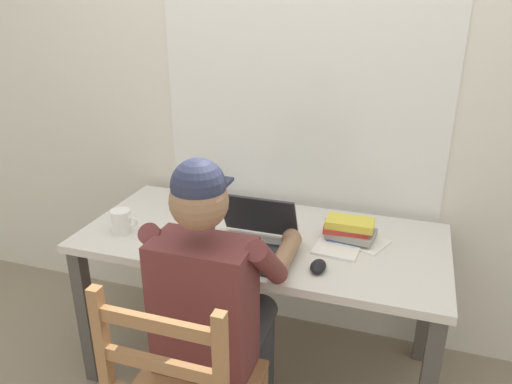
{
  "coord_description": "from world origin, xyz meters",
  "views": [
    {
      "loc": [
        0.58,
        -1.82,
        1.71
      ],
      "look_at": [
        -0.01,
        -0.05,
        0.95
      ],
      "focal_mm": 34.28,
      "sensor_mm": 36.0,
      "label": 1
    }
  ],
  "objects_px": {
    "desk": "(262,253)",
    "coffee_mug_dark": "(187,196)",
    "seated_person": "(216,296)",
    "book_stack_main": "(349,230)",
    "laptop": "(251,239)",
    "computer_mouse": "(318,266)",
    "coffee_mug_white": "(122,221)",
    "landscape_photo_print": "(208,210)"
  },
  "relations": [
    {
      "from": "desk",
      "to": "coffee_mug_dark",
      "type": "bearing_deg",
      "value": 155.66
    },
    {
      "from": "coffee_mug_dark",
      "to": "laptop",
      "type": "bearing_deg",
      "value": -37.79
    },
    {
      "from": "laptop",
      "to": "computer_mouse",
      "type": "xyz_separation_m",
      "value": [
        0.29,
        -0.07,
        -0.03
      ]
    },
    {
      "from": "seated_person",
      "to": "landscape_photo_print",
      "type": "xyz_separation_m",
      "value": [
        -0.29,
        0.61,
        0.04
      ]
    },
    {
      "from": "coffee_mug_dark",
      "to": "book_stack_main",
      "type": "xyz_separation_m",
      "value": [
        0.83,
        -0.14,
        0.01
      ]
    },
    {
      "from": "coffee_mug_dark",
      "to": "seated_person",
      "type": "bearing_deg",
      "value": -56.87
    },
    {
      "from": "computer_mouse",
      "to": "book_stack_main",
      "type": "relative_size",
      "value": 0.44
    },
    {
      "from": "coffee_mug_white",
      "to": "coffee_mug_dark",
      "type": "height_order",
      "value": "coffee_mug_white"
    },
    {
      "from": "laptop",
      "to": "landscape_photo_print",
      "type": "relative_size",
      "value": 2.57
    },
    {
      "from": "book_stack_main",
      "to": "landscape_photo_print",
      "type": "relative_size",
      "value": 1.74
    },
    {
      "from": "coffee_mug_dark",
      "to": "computer_mouse",
      "type": "bearing_deg",
      "value": -29.39
    },
    {
      "from": "desk",
      "to": "book_stack_main",
      "type": "relative_size",
      "value": 6.97
    },
    {
      "from": "seated_person",
      "to": "laptop",
      "type": "height_order",
      "value": "seated_person"
    },
    {
      "from": "coffee_mug_dark",
      "to": "desk",
      "type": "bearing_deg",
      "value": -24.34
    },
    {
      "from": "desk",
      "to": "coffee_mug_white",
      "type": "bearing_deg",
      "value": -164.07
    },
    {
      "from": "desk",
      "to": "computer_mouse",
      "type": "bearing_deg",
      "value": -36.35
    },
    {
      "from": "seated_person",
      "to": "book_stack_main",
      "type": "distance_m",
      "value": 0.65
    },
    {
      "from": "book_stack_main",
      "to": "coffee_mug_dark",
      "type": "bearing_deg",
      "value": 170.23
    },
    {
      "from": "laptop",
      "to": "coffee_mug_white",
      "type": "distance_m",
      "value": 0.59
    },
    {
      "from": "seated_person",
      "to": "coffee_mug_dark",
      "type": "bearing_deg",
      "value": 123.13
    },
    {
      "from": "book_stack_main",
      "to": "laptop",
      "type": "bearing_deg",
      "value": -150.0
    },
    {
      "from": "coffee_mug_dark",
      "to": "landscape_photo_print",
      "type": "bearing_deg",
      "value": -17.86
    },
    {
      "from": "seated_person",
      "to": "landscape_photo_print",
      "type": "height_order",
      "value": "seated_person"
    },
    {
      "from": "computer_mouse",
      "to": "coffee_mug_dark",
      "type": "bearing_deg",
      "value": 150.61
    },
    {
      "from": "book_stack_main",
      "to": "landscape_photo_print",
      "type": "height_order",
      "value": "book_stack_main"
    },
    {
      "from": "desk",
      "to": "coffee_mug_dark",
      "type": "relative_size",
      "value": 13.88
    },
    {
      "from": "seated_person",
      "to": "book_stack_main",
      "type": "relative_size",
      "value": 5.52
    },
    {
      "from": "desk",
      "to": "book_stack_main",
      "type": "bearing_deg",
      "value": 9.96
    },
    {
      "from": "seated_person",
      "to": "laptop",
      "type": "distance_m",
      "value": 0.31
    },
    {
      "from": "coffee_mug_dark",
      "to": "coffee_mug_white",
      "type": "bearing_deg",
      "value": -109.84
    },
    {
      "from": "computer_mouse",
      "to": "coffee_mug_white",
      "type": "xyz_separation_m",
      "value": [
        -0.89,
        0.05,
        0.04
      ]
    },
    {
      "from": "coffee_mug_white",
      "to": "book_stack_main",
      "type": "xyz_separation_m",
      "value": [
        0.96,
        0.23,
        -0.0
      ]
    },
    {
      "from": "desk",
      "to": "seated_person",
      "type": "relative_size",
      "value": 1.26
    },
    {
      "from": "seated_person",
      "to": "laptop",
      "type": "bearing_deg",
      "value": 83.09
    },
    {
      "from": "coffee_mug_dark",
      "to": "book_stack_main",
      "type": "relative_size",
      "value": 0.5
    },
    {
      "from": "coffee_mug_white",
      "to": "landscape_photo_print",
      "type": "xyz_separation_m",
      "value": [
        0.27,
        0.33,
        -0.05
      ]
    },
    {
      "from": "desk",
      "to": "coffee_mug_dark",
      "type": "height_order",
      "value": "coffee_mug_dark"
    },
    {
      "from": "seated_person",
      "to": "coffee_mug_white",
      "type": "xyz_separation_m",
      "value": [
        -0.56,
        0.27,
        0.1
      ]
    },
    {
      "from": "laptop",
      "to": "book_stack_main",
      "type": "bearing_deg",
      "value": 30.0
    },
    {
      "from": "book_stack_main",
      "to": "seated_person",
      "type": "bearing_deg",
      "value": -128.65
    },
    {
      "from": "computer_mouse",
      "to": "book_stack_main",
      "type": "distance_m",
      "value": 0.29
    },
    {
      "from": "desk",
      "to": "seated_person",
      "type": "distance_m",
      "value": 0.44
    }
  ]
}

